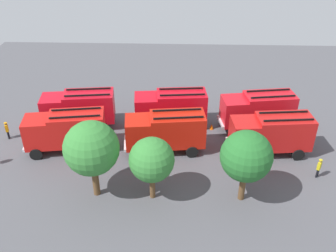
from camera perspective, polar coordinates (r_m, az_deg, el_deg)
name	(u,v)px	position (r m, az deg, el deg)	size (l,w,h in m)	color
ground_plane	(168,138)	(35.91, 0.00, -1.91)	(54.93, 54.93, 0.00)	#4C4C51
fire_truck_0	(258,109)	(37.50, 13.62, 2.52)	(7.48, 3.61, 3.88)	red
fire_truck_1	(171,107)	(36.85, 0.46, 2.93)	(7.41, 3.33, 3.88)	red
fire_truck_2	(79,108)	(37.78, -13.49, 2.76)	(7.45, 3.47, 3.88)	red
fire_truck_3	(271,133)	(33.99, 15.55, -1.00)	(7.40, 3.32, 3.88)	red
fire_truck_4	(166,130)	(33.07, -0.36, -0.68)	(7.44, 3.43, 3.88)	red
fire_truck_5	(66,130)	(34.41, -15.38, -0.55)	(7.48, 3.61, 3.88)	red
firefighter_1	(319,167)	(33.03, 22.12, -5.88)	(0.45, 0.48, 1.74)	black
firefighter_2	(289,105)	(41.64, 18.11, 3.08)	(0.47, 0.35, 1.83)	black
firefighter_3	(7,130)	(38.59, -23.43, -0.51)	(0.36, 0.48, 1.74)	black
tree_0	(246,156)	(27.31, 11.91, -4.59)	(3.81, 3.81, 5.91)	brown
tree_1	(152,160)	(27.17, -2.52, -5.23)	(3.38, 3.38, 5.24)	brown
tree_2	(91,149)	(27.55, -11.65, -3.41)	(4.11, 4.11, 6.37)	brown
traffic_cone_0	(212,127)	(37.45, 6.69, -0.08)	(0.41, 0.41, 0.59)	#F2600C
traffic_cone_1	(117,143)	(34.96, -7.82, -2.67)	(0.43, 0.43, 0.61)	#F2600C
traffic_cone_2	(168,111)	(39.76, -0.07, 2.27)	(0.51, 0.51, 0.73)	#F2600C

